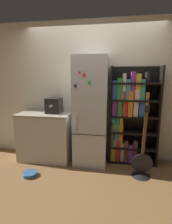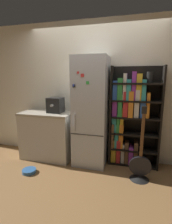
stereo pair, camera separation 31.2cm
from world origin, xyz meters
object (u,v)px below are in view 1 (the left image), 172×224
(guitar, at_px, (142,166))
(refrigerator, at_px, (91,112))
(bookshelf, at_px, (129,116))
(espresso_machine, at_px, (54,105))
(pet_bowl, at_px, (30,174))

(guitar, bearing_deg, refrigerator, 157.82)
(refrigerator, bearing_deg, bookshelf, 12.56)
(bookshelf, bearing_deg, refrigerator, -167.44)
(refrigerator, distance_m, guitar, 1.23)
(refrigerator, bearing_deg, espresso_machine, 176.76)
(bookshelf, relative_size, pet_bowl, 7.63)
(bookshelf, xyz_separation_m, guitar, (0.20, -0.51, -0.71))
(refrigerator, relative_size, bookshelf, 1.09)
(guitar, xyz_separation_m, pet_bowl, (-1.78, -0.29, -0.14))
(espresso_machine, distance_m, pet_bowl, 1.25)
(espresso_machine, bearing_deg, refrigerator, -3.24)
(bookshelf, xyz_separation_m, espresso_machine, (-1.39, -0.11, 0.18))
(bookshelf, xyz_separation_m, pet_bowl, (-1.59, -0.79, -0.85))
(refrigerator, distance_m, bookshelf, 0.70)
(guitar, relative_size, pet_bowl, 5.15)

